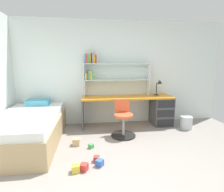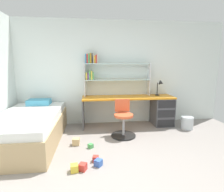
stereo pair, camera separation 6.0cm
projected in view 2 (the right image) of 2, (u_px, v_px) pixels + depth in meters
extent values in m
cube|color=gray|center=(135.00, 185.00, 2.28)|extent=(5.70, 5.95, 0.02)
cube|color=silver|center=(113.00, 73.00, 4.50)|extent=(5.70, 0.06, 2.57)
cube|color=orange|center=(128.00, 97.00, 4.32)|extent=(2.21, 0.56, 0.04)
cube|color=#4C4C51|center=(162.00, 111.00, 4.48)|extent=(0.47, 0.53, 0.70)
cube|color=#4C4C51|center=(83.00, 113.00, 4.26)|extent=(0.03, 0.50, 0.70)
cube|color=black|center=(166.00, 123.00, 4.25)|extent=(0.42, 0.01, 0.18)
cube|color=black|center=(166.00, 114.00, 4.21)|extent=(0.42, 0.01, 0.18)
cube|color=black|center=(167.00, 104.00, 4.17)|extent=(0.42, 0.01, 0.18)
cube|color=silver|center=(85.00, 80.00, 4.28)|extent=(0.02, 0.22, 0.81)
cube|color=silver|center=(149.00, 79.00, 4.46)|extent=(0.02, 0.22, 0.81)
cube|color=silver|center=(117.00, 80.00, 4.37)|extent=(1.58, 0.22, 0.02)
cube|color=silver|center=(117.00, 64.00, 4.30)|extent=(1.58, 0.22, 0.02)
cube|color=yellow|center=(87.00, 76.00, 4.27)|extent=(0.04, 0.17, 0.17)
cube|color=purple|center=(88.00, 76.00, 4.28)|extent=(0.03, 0.16, 0.15)
cube|color=#4CA559|center=(90.00, 75.00, 4.28)|extent=(0.03, 0.19, 0.22)
cube|color=yellow|center=(92.00, 75.00, 4.28)|extent=(0.03, 0.19, 0.21)
cube|color=#4CA559|center=(93.00, 76.00, 4.29)|extent=(0.03, 0.19, 0.18)
cube|color=#338CBF|center=(86.00, 59.00, 4.20)|extent=(0.03, 0.15, 0.22)
cube|color=red|center=(87.00, 59.00, 4.20)|extent=(0.03, 0.19, 0.22)
cube|color=#4CA559|center=(89.00, 59.00, 4.21)|extent=(0.03, 0.19, 0.22)
cube|color=gold|center=(91.00, 58.00, 4.21)|extent=(0.03, 0.15, 0.23)
cube|color=#26262D|center=(92.00, 58.00, 4.21)|extent=(0.02, 0.19, 0.24)
cube|color=beige|center=(93.00, 58.00, 4.22)|extent=(0.02, 0.15, 0.23)
cube|color=gold|center=(95.00, 60.00, 4.23)|extent=(0.04, 0.14, 0.18)
cube|color=red|center=(96.00, 59.00, 4.23)|extent=(0.03, 0.16, 0.20)
cube|color=beige|center=(98.00, 59.00, 4.23)|extent=(0.02, 0.17, 0.22)
cylinder|color=black|center=(157.00, 95.00, 4.49)|extent=(0.12, 0.12, 0.02)
cylinder|color=black|center=(157.00, 89.00, 4.46)|extent=(0.02, 0.02, 0.30)
cone|color=black|center=(161.00, 83.00, 4.39)|extent=(0.12, 0.11, 0.13)
cylinder|color=black|center=(123.00, 135.00, 3.78)|extent=(0.52, 0.52, 0.03)
cylinder|color=#A5A8AD|center=(123.00, 126.00, 3.75)|extent=(0.05, 0.05, 0.43)
cylinder|color=#D85933|center=(124.00, 115.00, 3.71)|extent=(0.40, 0.40, 0.05)
cube|color=#D85933|center=(122.00, 105.00, 3.85)|extent=(0.32, 0.04, 0.28)
cube|color=tan|center=(29.00, 132.00, 3.43)|extent=(1.14, 2.07, 0.44)
cube|color=white|center=(28.00, 117.00, 3.38)|extent=(1.08, 2.01, 0.14)
cube|color=#4CA5CC|center=(39.00, 102.00, 4.13)|extent=(0.50, 0.32, 0.12)
cylinder|color=silver|center=(187.00, 123.00, 4.19)|extent=(0.28, 0.28, 0.29)
cube|color=#3860B7|center=(98.00, 163.00, 2.67)|extent=(0.14, 0.14, 0.10)
cube|color=#479E51|center=(91.00, 146.00, 3.24)|extent=(0.11, 0.11, 0.08)
cube|color=gold|center=(74.00, 168.00, 2.53)|extent=(0.12, 0.12, 0.11)
cube|color=red|center=(83.00, 167.00, 2.56)|extent=(0.14, 0.14, 0.10)
cube|color=tan|center=(76.00, 142.00, 3.37)|extent=(0.14, 0.14, 0.13)
cube|color=red|center=(96.00, 159.00, 2.79)|extent=(0.10, 0.10, 0.09)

